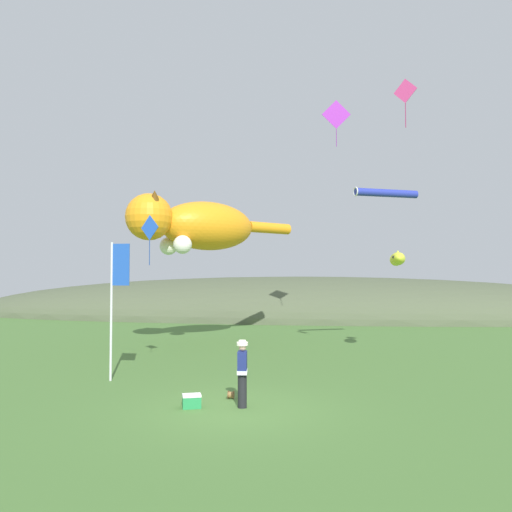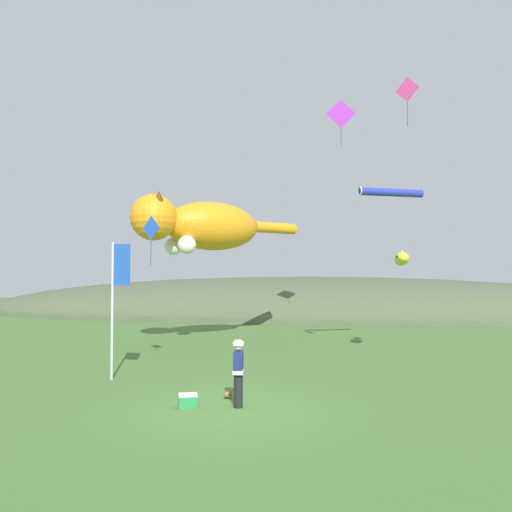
# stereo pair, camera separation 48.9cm
# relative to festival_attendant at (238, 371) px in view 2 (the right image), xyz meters

# --- Properties ---
(ground_plane) EXTENTS (120.00, 120.00, 0.00)m
(ground_plane) POSITION_rel_festival_attendant_xyz_m (-0.15, -0.27, -0.95)
(ground_plane) COLOR #477033
(distant_hill_ridge) EXTENTS (60.82, 15.34, 6.83)m
(distant_hill_ridge) POSITION_rel_festival_attendant_xyz_m (-0.15, 29.61, -0.95)
(distant_hill_ridge) COLOR #4C563D
(distant_hill_ridge) RESTS_ON ground
(festival_attendant) EXTENTS (0.30, 0.44, 1.77)m
(festival_attendant) POSITION_rel_festival_attendant_xyz_m (0.00, 0.00, 0.00)
(festival_attendant) COLOR black
(festival_attendant) RESTS_ON ground
(kite_spool) EXTENTS (0.17, 0.23, 0.23)m
(kite_spool) POSITION_rel_festival_attendant_xyz_m (-0.47, 0.88, -0.84)
(kite_spool) COLOR olive
(kite_spool) RESTS_ON ground
(picnic_cooler) EXTENTS (0.57, 0.47, 0.36)m
(picnic_cooler) POSITION_rel_festival_attendant_xyz_m (-1.32, -0.22, -0.77)
(picnic_cooler) COLOR #268C4C
(picnic_cooler) RESTS_ON ground
(festival_banner_pole) EXTENTS (0.66, 0.08, 4.61)m
(festival_banner_pole) POSITION_rel_festival_attendant_xyz_m (-4.76, 2.73, 2.07)
(festival_banner_pole) COLOR silver
(festival_banner_pole) RESTS_ON ground
(kite_giant_cat) EXTENTS (7.49, 7.27, 2.94)m
(kite_giant_cat) POSITION_rel_festival_attendant_xyz_m (-4.27, 11.23, 5.07)
(kite_giant_cat) COLOR orange
(kite_fish_windsock) EXTENTS (0.76, 2.17, 0.66)m
(kite_fish_windsock) POSITION_rel_festival_attendant_xyz_m (5.33, 9.22, 3.28)
(kite_fish_windsock) COLOR yellow
(kite_tube_streamer) EXTENTS (3.07, 1.60, 0.44)m
(kite_tube_streamer) POSITION_rel_festival_attendant_xyz_m (4.99, 10.44, 6.37)
(kite_tube_streamer) COLOR #2633A5
(kite_diamond_pink) EXTENTS (0.77, 0.50, 1.80)m
(kite_diamond_pink) POSITION_rel_festival_attendant_xyz_m (5.11, 5.23, 9.21)
(kite_diamond_pink) COLOR #E53F8C
(kite_diamond_violet) EXTENTS (1.45, 0.23, 2.36)m
(kite_diamond_violet) POSITION_rel_festival_attendant_xyz_m (2.79, 11.88, 10.62)
(kite_diamond_violet) COLOR purple
(kite_diamond_blue) EXTENTS (0.81, 0.44, 1.80)m
(kite_diamond_blue) POSITION_rel_festival_attendant_xyz_m (-4.06, 4.02, 4.24)
(kite_diamond_blue) COLOR blue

